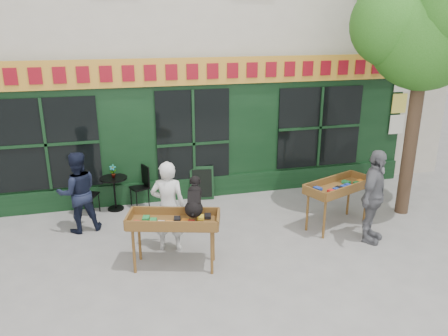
{
  "coord_description": "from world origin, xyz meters",
  "views": [
    {
      "loc": [
        -1.83,
        -7.34,
        4.0
      ],
      "look_at": [
        0.25,
        0.5,
        1.31
      ],
      "focal_mm": 35.0,
      "sensor_mm": 36.0,
      "label": 1
    }
  ],
  "objects": [
    {
      "name": "ground",
      "position": [
        0.0,
        0.0,
        0.0
      ],
      "size": [
        80.0,
        80.0,
        0.0
      ],
      "primitive_type": "plane",
      "color": "slate",
      "rests_on": "ground"
    },
    {
      "name": "street_tree",
      "position": [
        4.34,
        0.36,
        4.11
      ],
      "size": [
        3.05,
        2.9,
        5.6
      ],
      "color": "#382619",
      "rests_on": "ground"
    },
    {
      "name": "book_cart_center",
      "position": [
        -0.94,
        -0.7,
        0.82
      ],
      "size": [
        1.61,
        1.02,
        0.99
      ],
      "rotation": [
        0.0,
        0.0,
        -0.29
      ],
      "color": "brown",
      "rests_on": "ground"
    },
    {
      "name": "dog",
      "position": [
        -0.59,
        -0.75,
        1.29
      ],
      "size": [
        0.5,
        0.67,
        0.6
      ],
      "primitive_type": null,
      "rotation": [
        0.0,
        0.0,
        -0.29
      ],
      "color": "black",
      "rests_on": "book_cart_center"
    },
    {
      "name": "woman",
      "position": [
        -0.94,
        -0.05,
        0.86
      ],
      "size": [
        0.71,
        0.57,
        1.71
      ],
      "primitive_type": "imported",
      "rotation": [
        0.0,
        0.0,
        2.85
      ],
      "color": "silver",
      "rests_on": "ground"
    },
    {
      "name": "book_cart_right",
      "position": [
        2.54,
        0.04,
        0.82
      ],
      "size": [
        1.62,
        1.14,
        0.99
      ],
      "rotation": [
        0.0,
        0.0,
        0.39
      ],
      "color": "brown",
      "rests_on": "ground"
    },
    {
      "name": "man_right",
      "position": [
        2.84,
        -0.71,
        0.91
      ],
      "size": [
        1.09,
        1.04,
        1.82
      ],
      "primitive_type": "imported",
      "rotation": [
        0.0,
        0.0,
        0.74
      ],
      "color": "#5D5D62",
      "rests_on": "ground"
    },
    {
      "name": "bistro_table",
      "position": [
        -1.86,
        2.07,
        0.54
      ],
      "size": [
        0.6,
        0.6,
        0.76
      ],
      "color": "black",
      "rests_on": "ground"
    },
    {
      "name": "bistro_chair_left",
      "position": [
        -2.5,
        2.01,
        0.56
      ],
      "size": [
        0.48,
        0.48,
        0.95
      ],
      "rotation": [
        0.0,
        0.0,
        1.16
      ],
      "color": "black",
      "rests_on": "ground"
    },
    {
      "name": "bistro_chair_right",
      "position": [
        -1.23,
        2.16,
        0.56
      ],
      "size": [
        0.47,
        0.47,
        0.95
      ],
      "rotation": [
        0.0,
        0.0,
        -1.2
      ],
      "color": "black",
      "rests_on": "ground"
    },
    {
      "name": "potted_plant",
      "position": [
        -1.86,
        2.07,
        0.91
      ],
      "size": [
        0.17,
        0.13,
        0.3
      ],
      "primitive_type": "imported",
      "rotation": [
        0.0,
        0.0,
        -0.15
      ],
      "color": "gray",
      "rests_on": "bistro_table"
    },
    {
      "name": "man_left",
      "position": [
        -2.56,
        1.17,
        0.83
      ],
      "size": [
        0.91,
        0.77,
        1.65
      ],
      "primitive_type": "imported",
      "rotation": [
        0.0,
        0.0,
        3.34
      ],
      "color": "black",
      "rests_on": "ground"
    },
    {
      "name": "chalkboard",
      "position": [
        0.16,
        2.19,
        0.4
      ],
      "size": [
        0.58,
        0.27,
        0.79
      ],
      "rotation": [
        0.0,
        0.0,
        -0.15
      ],
      "color": "black",
      "rests_on": "ground"
    }
  ]
}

